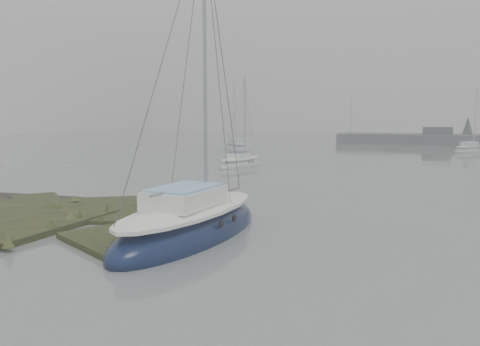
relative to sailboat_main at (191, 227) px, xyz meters
name	(u,v)px	position (x,y,z in m)	size (l,w,h in m)	color
ground	(320,160)	(-2.36, 29.02, -0.35)	(160.00, 160.00, 0.00)	slate
sailboat_main	(191,227)	(0.00, 0.00, 0.00)	(3.03, 8.06, 11.19)	#0C1736
sailboat_white	(240,164)	(-6.94, 20.96, -0.11)	(2.52, 5.67, 7.74)	silver
sailboat_far_a	(236,147)	(-14.83, 38.62, -0.08)	(5.55, 6.04, 8.74)	silver
sailboat_far_b	(470,150)	(11.04, 45.18, -0.11)	(4.40, 5.49, 7.60)	#A2A7AC
sailboat_far_c	(354,140)	(-4.50, 61.81, -0.10)	(5.39, 5.03, 7.84)	silver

